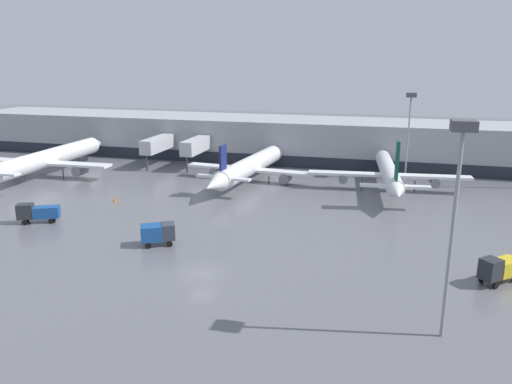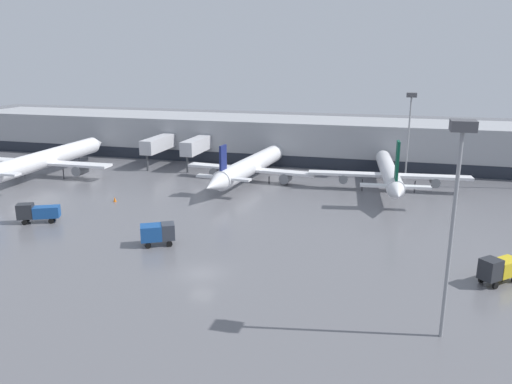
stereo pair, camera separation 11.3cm
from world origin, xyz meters
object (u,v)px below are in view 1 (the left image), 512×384
object	(u,v)px
service_truck_2	(37,212)
parked_jet_0	(45,160)
service_truck_1	(499,268)
apron_light_mast_2	(410,110)
parked_jet_1	(389,172)
apron_light_mast_0	(459,169)
parked_jet_2	(250,166)
service_truck_0	(158,232)
traffic_cone_0	(115,199)

from	to	relation	value
service_truck_2	parked_jet_0	bearing A→B (deg)	-79.84
service_truck_1	apron_light_mast_2	size ratio (longest dim) A/B	0.29
service_truck_1	parked_jet_1	bearing A→B (deg)	-115.86
service_truck_1	apron_light_mast_0	xyz separation A→B (m)	(-6.28, -12.08, 12.37)
parked_jet_2	parked_jet_0	bearing A→B (deg)	106.40
parked_jet_0	service_truck_0	distance (m)	45.61
apron_light_mast_0	apron_light_mast_2	bearing A→B (deg)	92.15
parked_jet_2	service_truck_1	world-z (taller)	parked_jet_2
service_truck_0	apron_light_mast_0	bearing A→B (deg)	-50.02
service_truck_0	service_truck_1	xyz separation A→B (m)	(37.66, -0.49, -0.03)
service_truck_1	traffic_cone_0	xyz separation A→B (m)	(-52.63, 15.74, -1.17)
apron_light_mast_0	apron_light_mast_2	world-z (taller)	apron_light_mast_0
parked_jet_1	traffic_cone_0	distance (m)	45.20
parked_jet_2	service_truck_1	bearing A→B (deg)	-128.06
traffic_cone_0	apron_light_mast_0	xyz separation A→B (m)	(46.35, -27.82, 13.54)
parked_jet_0	apron_light_mast_0	bearing A→B (deg)	-121.42
parked_jet_1	service_truck_2	bearing A→B (deg)	117.45
service_truck_2	traffic_cone_0	size ratio (longest dim) A/B	7.13
parked_jet_0	service_truck_1	xyz separation A→B (m)	(74.28, -27.63, -1.73)
service_truck_0	service_truck_1	distance (m)	37.66
parked_jet_0	apron_light_mast_2	distance (m)	68.63
service_truck_1	apron_light_mast_0	size ratio (longest dim) A/B	0.26
traffic_cone_0	service_truck_2	bearing A→B (deg)	-111.39
parked_jet_2	service_truck_0	xyz separation A→B (m)	(-1.73, -34.22, -1.13)
parked_jet_0	service_truck_2	xyz separation A→B (m)	(16.98, -23.82, -1.75)
traffic_cone_0	parked_jet_0	bearing A→B (deg)	151.22
parked_jet_1	apron_light_mast_0	xyz separation A→B (m)	(5.10, -46.08, 10.72)
parked_jet_2	service_truck_0	bearing A→B (deg)	-176.95
service_truck_0	apron_light_mast_2	size ratio (longest dim) A/B	0.28
parked_jet_1	apron_light_mast_2	distance (m)	14.39
parked_jet_2	service_truck_1	xyz separation A→B (m)	(35.93, -34.71, -1.17)
parked_jet_2	traffic_cone_0	distance (m)	25.38
parked_jet_0	service_truck_1	world-z (taller)	parked_jet_0
parked_jet_2	apron_light_mast_2	xyz separation A→B (m)	(27.53, 9.69, 9.98)
service_truck_1	apron_light_mast_0	bearing A→B (deg)	18.18
traffic_cone_0	apron_light_mast_0	distance (m)	55.73
service_truck_0	apron_light_mast_2	xyz separation A→B (m)	(29.26, 43.90, 11.11)
parked_jet_1	traffic_cone_0	bearing A→B (deg)	108.01
parked_jet_0	service_truck_2	size ratio (longest dim) A/B	7.07
parked_jet_2	apron_light_mast_2	distance (m)	30.84
service_truck_0	service_truck_2	bearing A→B (deg)	142.22
service_truck_2	apron_light_mast_0	distance (m)	54.86
service_truck_0	service_truck_2	size ratio (longest dim) A/B	0.80
service_truck_0	apron_light_mast_2	bearing A→B (deg)	28.13
parked_jet_1	service_truck_0	distance (m)	42.62
parked_jet_1	parked_jet_0	bearing A→B (deg)	89.91
parked_jet_1	service_truck_0	world-z (taller)	parked_jet_1
parked_jet_1	service_truck_2	size ratio (longest dim) A/B	5.68
apron_light_mast_2	parked_jet_1	bearing A→B (deg)	-105.99
parked_jet_1	traffic_cone_0	world-z (taller)	parked_jet_1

